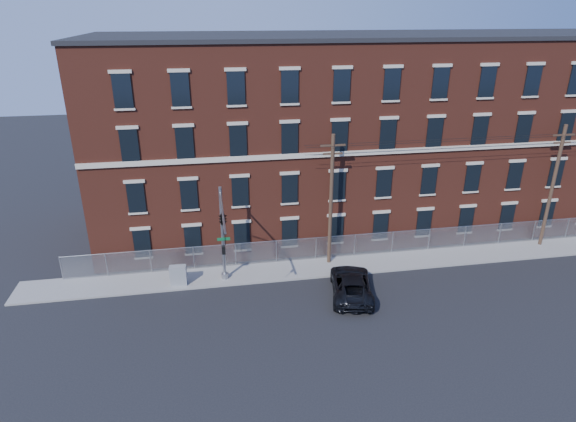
% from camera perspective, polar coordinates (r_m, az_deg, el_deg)
% --- Properties ---
extents(ground, '(140.00, 140.00, 0.00)m').
position_cam_1_polar(ground, '(32.51, 3.82, -11.13)').
color(ground, black).
rests_on(ground, ground).
extents(sidewalk, '(65.00, 3.00, 0.12)m').
position_cam_1_polar(sidewalk, '(40.58, 18.90, -5.01)').
color(sidewalk, '#989690').
rests_on(sidewalk, ground).
extents(mill_building, '(55.30, 14.32, 16.30)m').
position_cam_1_polar(mill_building, '(45.38, 14.98, 9.26)').
color(mill_building, maroon).
rests_on(mill_building, ground).
extents(chain_link_fence, '(59.06, 0.06, 1.85)m').
position_cam_1_polar(chain_link_fence, '(41.17, 18.25, -2.97)').
color(chain_link_fence, '#A5A8AD').
rests_on(chain_link_fence, ground).
extents(traffic_signal_mast, '(0.90, 6.75, 7.00)m').
position_cam_1_polar(traffic_signal_mast, '(31.10, -7.69, -1.60)').
color(traffic_signal_mast, '#9EA0A5').
rests_on(traffic_signal_mast, ground).
extents(utility_pole_near, '(1.80, 0.28, 10.00)m').
position_cam_1_polar(utility_pole_near, '(35.34, 5.10, 1.46)').
color(utility_pole_near, '#473223').
rests_on(utility_pole_near, ground).
extents(utility_pole_mid, '(1.80, 0.28, 10.00)m').
position_cam_1_polar(utility_pole_mid, '(43.43, 28.77, 2.74)').
color(utility_pole_mid, '#473223').
rests_on(utility_pole_mid, ground).
extents(overhead_wires, '(40.00, 0.62, 0.62)m').
position_cam_1_polar(overhead_wires, '(42.48, 29.72, 7.54)').
color(overhead_wires, black).
rests_on(overhead_wires, ground).
extents(pickup_truck, '(3.72, 6.11, 1.58)m').
position_cam_1_polar(pickup_truck, '(33.51, 7.47, -8.57)').
color(pickup_truck, black).
rests_on(pickup_truck, ground).
extents(utility_cabinet, '(1.18, 0.63, 1.44)m').
position_cam_1_polar(utility_cabinet, '(35.03, -12.81, -7.41)').
color(utility_cabinet, gray).
rests_on(utility_cabinet, sidewalk).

